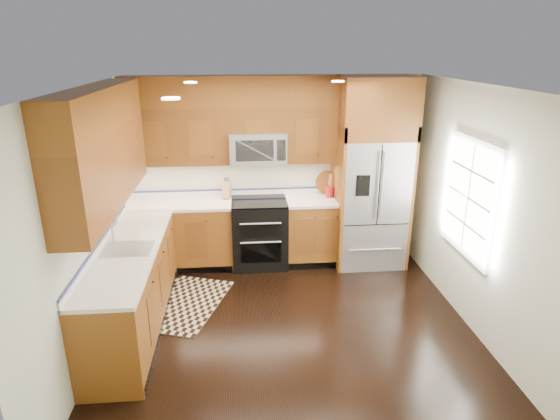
{
  "coord_description": "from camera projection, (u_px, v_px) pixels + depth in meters",
  "views": [
    {
      "loc": [
        -0.5,
        -4.43,
        2.97
      ],
      "look_at": [
        -0.06,
        0.6,
        1.18
      ],
      "focal_mm": 30.0,
      "sensor_mm": 36.0,
      "label": 1
    }
  ],
  "objects": [
    {
      "name": "ground",
      "position": [
        290.0,
        328.0,
        5.19
      ],
      "size": [
        4.0,
        4.0,
        0.0
      ],
      "primitive_type": "plane",
      "color": "black",
      "rests_on": "ground"
    },
    {
      "name": "wall_back",
      "position": [
        275.0,
        169.0,
        6.63
      ],
      "size": [
        4.0,
        0.02,
        2.6
      ],
      "primitive_type": "cube",
      "color": "beige",
      "rests_on": "ground"
    },
    {
      "name": "wall_left",
      "position": [
        88.0,
        225.0,
        4.59
      ],
      "size": [
        0.02,
        4.0,
        2.6
      ],
      "primitive_type": "cube",
      "color": "beige",
      "rests_on": "ground"
    },
    {
      "name": "wall_right",
      "position": [
        479.0,
        213.0,
        4.92
      ],
      "size": [
        0.02,
        4.0,
        2.6
      ],
      "primitive_type": "cube",
      "color": "beige",
      "rests_on": "ground"
    },
    {
      "name": "window",
      "position": [
        469.0,
        198.0,
        5.07
      ],
      "size": [
        0.04,
        1.1,
        1.3
      ],
      "color": "white",
      "rests_on": "ground"
    },
    {
      "name": "base_cabinets",
      "position": [
        183.0,
        261.0,
        5.78
      ],
      "size": [
        2.85,
        3.0,
        0.9
      ],
      "color": "brown",
      "rests_on": "ground"
    },
    {
      "name": "countertop",
      "position": [
        193.0,
        221.0,
        5.74
      ],
      "size": [
        2.86,
        3.01,
        0.04
      ],
      "color": "white",
      "rests_on": "base_cabinets"
    },
    {
      "name": "upper_cabinets",
      "position": [
        183.0,
        131.0,
        5.44
      ],
      "size": [
        2.85,
        3.0,
        1.15
      ],
      "color": "brown",
      "rests_on": "ground"
    },
    {
      "name": "range",
      "position": [
        260.0,
        233.0,
        6.58
      ],
      "size": [
        0.76,
        0.67,
        0.95
      ],
      "color": "black",
      "rests_on": "ground"
    },
    {
      "name": "microwave",
      "position": [
        258.0,
        148.0,
        6.3
      ],
      "size": [
        0.76,
        0.4,
        0.42
      ],
      "color": "#B2B2B7",
      "rests_on": "ground"
    },
    {
      "name": "refrigerator",
      "position": [
        372.0,
        174.0,
        6.39
      ],
      "size": [
        0.98,
        0.75,
        2.6
      ],
      "color": "#B2B2B7",
      "rests_on": "ground"
    },
    {
      "name": "sink_faucet",
      "position": [
        125.0,
        243.0,
        4.93
      ],
      "size": [
        0.54,
        0.44,
        0.37
      ],
      "color": "#B2B2B7",
      "rests_on": "countertop"
    },
    {
      "name": "rug",
      "position": [
        186.0,
        303.0,
        5.67
      ],
      "size": [
        1.15,
        1.48,
        0.01
      ],
      "primitive_type": "cube",
      "rotation": [
        0.0,
        0.0,
        -0.33
      ],
      "color": "black",
      "rests_on": "ground"
    },
    {
      "name": "knife_block",
      "position": [
        227.0,
        190.0,
        6.53
      ],
      "size": [
        0.13,
        0.17,
        0.29
      ],
      "color": "#B27D56",
      "rests_on": "countertop"
    },
    {
      "name": "utensil_crock",
      "position": [
        330.0,
        189.0,
        6.56
      ],
      "size": [
        0.12,
        0.12,
        0.33
      ],
      "color": "maroon",
      "rests_on": "countertop"
    },
    {
      "name": "cutting_board",
      "position": [
        327.0,
        193.0,
        6.76
      ],
      "size": [
        0.38,
        0.38,
        0.02
      ],
      "primitive_type": "cylinder",
      "rotation": [
        0.0,
        0.0,
        -0.13
      ],
      "color": "brown",
      "rests_on": "countertop"
    }
  ]
}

